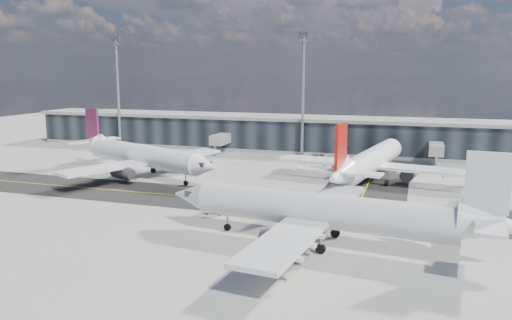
# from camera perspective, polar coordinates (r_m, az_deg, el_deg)

# --- Properties ---
(ground) EXTENTS (300.00, 300.00, 0.00)m
(ground) POSITION_cam_1_polar(r_m,az_deg,el_deg) (74.74, -2.94, -5.42)
(ground) COLOR gray
(ground) RESTS_ON ground
(taxiway_lanes) EXTENTS (180.00, 63.00, 0.03)m
(taxiway_lanes) POSITION_cam_1_polar(r_m,az_deg,el_deg) (83.41, 2.22, -3.76)
(taxiway_lanes) COLOR black
(taxiway_lanes) RESTS_ON ground
(terminal_concourse) EXTENTS (152.00, 19.80, 8.80)m
(terminal_concourse) POSITION_cam_1_polar(r_m,az_deg,el_deg) (125.85, 6.02, 2.81)
(terminal_concourse) COLOR black
(terminal_concourse) RESTS_ON ground
(floodlight_masts) EXTENTS (102.50, 0.70, 28.90)m
(floodlight_masts) POSITION_cam_1_polar(r_m,az_deg,el_deg) (118.15, 5.40, 7.95)
(floodlight_masts) COLOR gray
(floodlight_masts) RESTS_ON ground
(airliner_af) EXTENTS (39.43, 34.08, 12.20)m
(airliner_af) POSITION_cam_1_polar(r_m,az_deg,el_deg) (98.59, -13.01, 0.53)
(airliner_af) COLOR white
(airliner_af) RESTS_ON ground
(airliner_redtail) EXTENTS (35.97, 41.98, 12.46)m
(airliner_redtail) POSITION_cam_1_polar(r_m,az_deg,el_deg) (91.39, 12.93, -0.15)
(airliner_redtail) COLOR white
(airliner_redtail) RESTS_ON ground
(airliner_near) EXTENTS (40.91, 34.95, 12.11)m
(airliner_near) POSITION_cam_1_polar(r_m,az_deg,el_deg) (58.49, 7.97, -5.87)
(airliner_near) COLOR silver
(airliner_near) RESTS_ON ground
(baggage_tug) EXTENTS (2.91, 1.52, 1.81)m
(baggage_tug) POSITION_cam_1_polar(r_m,az_deg,el_deg) (71.29, -4.50, -5.45)
(baggage_tug) COLOR #F4ED0C
(baggage_tug) RESTS_ON ground
(service_van) EXTENTS (4.90, 5.88, 1.49)m
(service_van) POSITION_cam_1_polar(r_m,az_deg,el_deg) (114.75, 7.34, 0.38)
(service_van) COLOR white
(service_van) RESTS_ON ground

